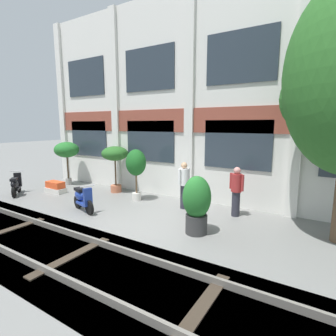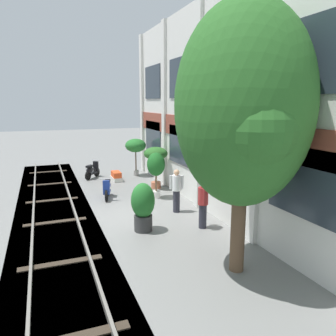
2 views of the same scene
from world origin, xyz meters
name	(u,v)px [view 1 (image 1 of 2)]	position (x,y,z in m)	size (l,w,h in m)	color
ground_plane	(144,222)	(0.00, 0.00, 0.00)	(80.00, 80.00, 0.00)	slate
apartment_facade	(193,99)	(0.00, 3.18, 3.92)	(15.24, 0.64, 7.87)	silver
rail_tracks	(76,264)	(0.00, -2.53, -0.13)	(22.88, 2.80, 0.43)	#4C473F
potted_plant_ribbed_drum	(197,203)	(1.69, 0.13, 0.86)	(0.77, 0.77, 1.60)	#333333
potted_plant_terracotta_small	(67,151)	(-6.26, 2.13, 1.69)	(1.17, 1.17, 2.11)	gray
potted_plant_tall_urn	(136,165)	(-1.67, 1.74, 1.42)	(0.78, 0.78, 2.01)	beige
potted_plant_square_trough	(55,187)	(-5.42, 0.80, 0.23)	(0.96, 0.51, 0.50)	beige
potted_plant_low_pan	(115,156)	(-3.25, 2.28, 1.58)	(1.15, 1.15, 2.02)	#B76647
scooter_near_curb	(16,185)	(-6.46, -0.33, 0.44)	(1.11, 0.96, 0.98)	black
scooter_second_parked	(82,199)	(-2.45, -0.25, 0.44)	(1.35, 0.63, 0.98)	black
resident_by_doorway	(184,184)	(0.38, 1.85, 0.89)	(0.34, 0.51, 1.66)	#282833
resident_watching_tracks	(236,190)	(2.18, 2.04, 0.86)	(0.51, 0.34, 1.61)	#282833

